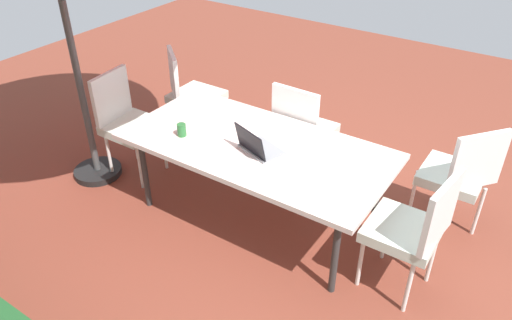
# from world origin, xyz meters

# --- Properties ---
(ground_plane) EXTENTS (10.00, 10.00, 0.02)m
(ground_plane) POSITION_xyz_m (0.00, 0.00, -0.01)
(ground_plane) COLOR brown
(dining_table) EXTENTS (2.06, 1.02, 0.73)m
(dining_table) POSITION_xyz_m (0.00, 0.00, 0.69)
(dining_table) COLOR silver
(dining_table) RESTS_ON ground_plane
(chair_south) EXTENTS (0.46, 0.47, 0.98)m
(chair_south) POSITION_xyz_m (-0.02, -0.70, 0.55)
(chair_south) COLOR silver
(chair_south) RESTS_ON ground_plane
(chair_southwest) EXTENTS (0.58, 0.58, 0.98)m
(chair_southwest) POSITION_xyz_m (-1.36, -0.75, 0.55)
(chair_southwest) COLOR silver
(chair_southwest) RESTS_ON ground_plane
(chair_southeast) EXTENTS (0.58, 0.59, 0.98)m
(chair_southeast) POSITION_xyz_m (1.27, -0.72, 0.55)
(chair_southeast) COLOR silver
(chair_southeast) RESTS_ON ground_plane
(chair_west) EXTENTS (0.49, 0.48, 0.98)m
(chair_west) POSITION_xyz_m (-1.27, 0.06, 0.55)
(chair_west) COLOR silver
(chair_west) RESTS_ON ground_plane
(chair_east) EXTENTS (0.48, 0.47, 0.98)m
(chair_east) POSITION_xyz_m (1.37, 0.05, 0.55)
(chair_east) COLOR silver
(chair_east) RESTS_ON ground_plane
(laptop) EXTENTS (0.38, 0.34, 0.21)m
(laptop) POSITION_xyz_m (-0.08, 0.09, 0.78)
(laptop) COLOR gray
(laptop) RESTS_ON dining_table
(cup) EXTENTS (0.07, 0.07, 0.10)m
(cup) POSITION_xyz_m (0.55, 0.22, 0.79)
(cup) COLOR #286B33
(cup) RESTS_ON dining_table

